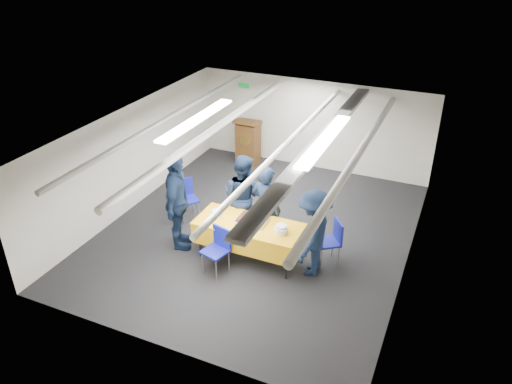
% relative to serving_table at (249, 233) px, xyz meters
% --- Properties ---
extents(ground, '(7.00, 7.00, 0.00)m').
position_rel_serving_table_xyz_m(ground, '(-0.22, 0.90, -0.56)').
color(ground, black).
rests_on(ground, ground).
extents(room_shell, '(6.00, 7.00, 2.30)m').
position_rel_serving_table_xyz_m(room_shell, '(-0.12, 1.31, 1.25)').
color(room_shell, silver).
rests_on(room_shell, ground).
extents(serving_table, '(2.00, 0.86, 0.77)m').
position_rel_serving_table_xyz_m(serving_table, '(0.00, 0.00, 0.00)').
color(serving_table, black).
rests_on(serving_table, ground).
extents(sheet_cake, '(0.54, 0.42, 0.09)m').
position_rel_serving_table_xyz_m(sheet_cake, '(0.04, 0.07, 0.26)').
color(sheet_cake, white).
rests_on(sheet_cake, serving_table).
extents(plate_stack_left, '(0.23, 0.23, 0.16)m').
position_rel_serving_table_xyz_m(plate_stack_left, '(-0.64, -0.05, 0.28)').
color(plate_stack_left, white).
rests_on(plate_stack_left, serving_table).
extents(plate_stack_right, '(0.24, 0.24, 0.16)m').
position_rel_serving_table_xyz_m(plate_stack_right, '(0.66, -0.05, 0.28)').
color(plate_stack_right, white).
rests_on(plate_stack_right, serving_table).
extents(podium, '(0.62, 0.53, 1.25)m').
position_rel_serving_table_xyz_m(podium, '(-1.82, 3.95, 0.05)').
color(podium, brown).
rests_on(podium, ground).
extents(chair_near, '(0.51, 0.51, 0.87)m').
position_rel_serving_table_xyz_m(chair_near, '(-0.35, -0.56, -0.03)').
color(chair_near, gray).
rests_on(chair_near, ground).
extents(chair_right, '(0.59, 0.59, 0.87)m').
position_rel_serving_table_xyz_m(chair_right, '(1.46, 0.53, -0.03)').
color(chair_right, gray).
rests_on(chair_right, ground).
extents(chair_left, '(0.59, 0.59, 0.87)m').
position_rel_serving_table_xyz_m(chair_left, '(-1.88, 0.87, -0.03)').
color(chair_left, gray).
rests_on(chair_left, ground).
extents(sailor_a, '(0.70, 0.52, 1.74)m').
position_rel_serving_table_xyz_m(sailor_a, '(0.13, 0.50, 0.31)').
color(sailor_a, black).
rests_on(sailor_a, ground).
extents(sailor_b, '(0.91, 0.73, 1.76)m').
position_rel_serving_table_xyz_m(sailor_b, '(-0.47, 0.73, 0.32)').
color(sailor_b, black).
rests_on(sailor_b, ground).
extents(sailor_c, '(0.84, 1.24, 1.96)m').
position_rel_serving_table_xyz_m(sailor_c, '(-1.41, -0.16, 0.42)').
color(sailor_c, black).
rests_on(sailor_c, ground).
extents(sailor_d, '(0.62, 1.08, 1.67)m').
position_rel_serving_table_xyz_m(sailor_d, '(1.22, 0.08, 0.27)').
color(sailor_d, black).
rests_on(sailor_d, ground).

